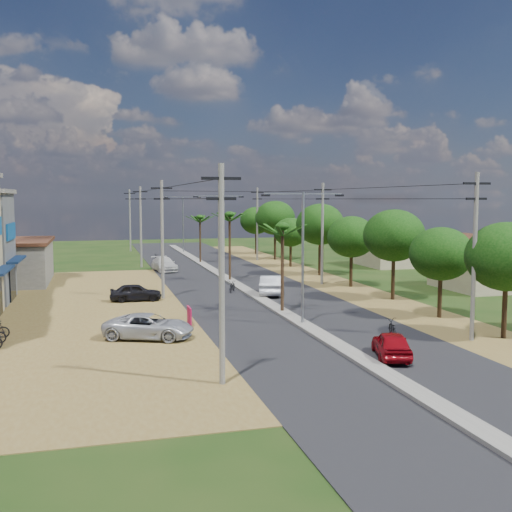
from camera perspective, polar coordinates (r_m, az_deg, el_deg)
The scene contains 37 objects.
ground at distance 36.30m, azimuth 4.42°, elevation -6.63°, with size 160.00×160.00×0.00m, color black.
road at distance 50.45m, azimuth -1.27°, elevation -3.18°, with size 12.00×110.00×0.04m, color black.
median at distance 53.33m, azimuth -2.04°, elevation -2.64°, with size 1.00×90.00×0.18m, color #605E56.
dirt_lot_west at distance 42.25m, azimuth -19.12°, elevation -5.18°, with size 18.00×46.00×0.04m, color brown.
dirt_shoulder_east at distance 53.10m, azimuth 7.69°, elevation -2.80°, with size 5.00×90.00×0.03m, color brown.
house_east_near at distance 54.14m, azimuth 21.11°, elevation -0.42°, with size 7.60×7.50×4.60m.
house_east_far at distance 69.88m, azimuth 13.06°, elevation 1.04°, with size 7.60×7.50×4.60m.
tree_east_a at distance 34.93m, azimuth 22.76°, elevation -0.06°, with size 4.40×4.40×6.37m.
tree_east_b at distance 39.74m, azimuth 17.22°, elevation 0.19°, with size 4.00×4.00×5.83m.
tree_east_c at distance 45.92m, azimuth 13.01°, elevation 1.91°, with size 4.60×4.60×6.83m.
tree_east_d at distance 52.10m, azimuth 9.09°, elevation 1.80°, with size 4.20×4.20×6.13m.
tree_east_e at distance 59.51m, azimuth 6.12°, elevation 3.01°, with size 4.80×4.80×7.14m.
tree_east_f at distance 66.96m, azimuth 3.32°, elevation 2.27°, with size 3.80×3.80×5.52m.
tree_east_g at distance 74.70m, azimuth 1.83°, elevation 3.64°, with size 5.00×5.00×7.38m.
tree_east_h at distance 82.33m, azimuth 0.01°, elevation 3.39°, with size 4.40×4.40×6.52m.
palm_median_near at distance 39.34m, azimuth 2.54°, elevation 2.46°, with size 2.00×2.00×6.15m.
palm_median_mid at distance 54.78m, azimuth -2.53°, elevation 3.68°, with size 2.00×2.00×6.55m.
palm_median_far at distance 70.49m, azimuth -5.36°, elevation 3.53°, with size 2.00×2.00×5.85m.
streetlight_near at distance 35.60m, azimuth 4.48°, elevation 0.92°, with size 5.10×0.18×8.00m.
streetlight_mid at distance 59.71m, azimuth -3.57°, elevation 2.75°, with size 5.10×0.18×8.00m.
streetlight_far at distance 84.34m, azimuth -6.96°, elevation 3.50°, with size 5.10×0.18×8.00m.
utility_pole_w_a at distance 24.12m, azimuth -3.28°, elevation -1.30°, with size 1.60×0.24×9.00m.
utility_pole_w_b at distance 45.80m, azimuth -8.92°, elevation 1.84°, with size 1.60×0.24×9.00m.
utility_pole_w_c at distance 67.68m, azimuth -10.92°, elevation 2.95°, with size 1.60×0.24×9.00m.
utility_pole_w_d at distance 88.63m, azimuth -11.91°, elevation 3.50°, with size 1.60×0.24×9.00m.
utility_pole_e_a at distance 33.72m, azimuth 20.09°, elevation 0.30°, with size 1.60×0.24×9.00m.
utility_pole_e_b at distance 53.18m, azimuth 6.34°, elevation 2.36°, with size 1.60×0.24×9.00m.
utility_pole_e_c at distance 74.08m, azimuth 0.12°, elevation 3.26°, with size 1.60×0.24×9.00m.
car_red_near at distance 29.52m, azimuth 12.79°, elevation -8.29°, with size 1.52×3.77×1.29m, color maroon.
car_silver_mid at distance 47.49m, azimuth 1.47°, elevation -2.80°, with size 1.64×4.70×1.55m, color #A8ABB0.
car_white_far at distance 63.63m, azimuth -8.73°, elevation -0.82°, with size 2.00×4.91×1.43m, color #B5B5B1.
car_parked_silver at distance 33.17m, azimuth -10.17°, elevation -6.67°, with size 2.23×4.84×1.35m, color #A8ABB0.
car_parked_dark at distance 45.41m, azimuth -11.38°, elevation -3.45°, with size 1.53×3.80×1.29m, color black.
moto_rider_east at distance 34.18m, azimuth 12.84°, elevation -6.72°, with size 0.61×1.75×0.92m, color black.
moto_rider_west_a at distance 48.78m, azimuth -2.25°, elevation -2.91°, with size 0.66×1.89×0.99m, color black.
moto_rider_west_b at distance 71.94m, azimuth -9.49°, elevation -0.25°, with size 0.50×1.79×1.07m, color black.
roadside_sign at distance 36.46m, azimuth -6.37°, elevation -5.71°, with size 0.09×1.33×1.11m.
Camera 1 is at (-11.88, -33.45, 7.58)m, focal length 42.00 mm.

